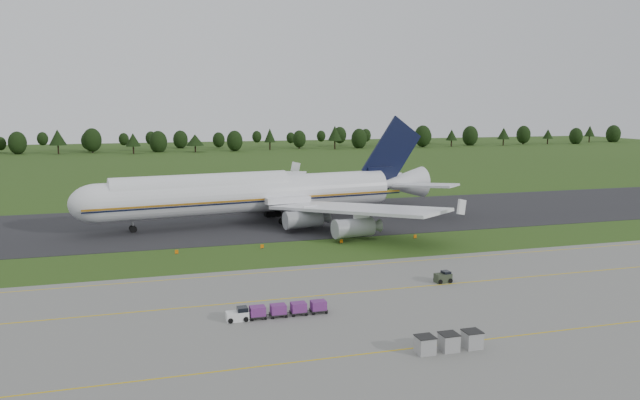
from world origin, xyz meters
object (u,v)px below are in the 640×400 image
object	(u,v)px
aircraft	(258,193)
baggage_train	(276,310)
edge_markers	(302,244)
uld_row	(449,342)
utility_cart	(443,278)

from	to	relation	value
aircraft	baggage_train	world-z (taller)	aircraft
edge_markers	uld_row	bearing A→B (deg)	-87.89
baggage_train	uld_row	xyz separation A→B (m)	(13.26, -13.53, 0.11)
uld_row	edge_markers	bearing A→B (deg)	92.11
edge_markers	aircraft	bearing A→B (deg)	97.83
utility_cart	edge_markers	xyz separation A→B (m)	(-11.72, 25.63, -0.34)
edge_markers	utility_cart	bearing A→B (deg)	-65.43
aircraft	utility_cart	distance (m)	49.97
baggage_train	edge_markers	distance (m)	34.45
aircraft	uld_row	distance (m)	68.16
aircraft	utility_cart	size ratio (longest dim) A/B	34.05
utility_cart	edge_markers	bearing A→B (deg)	114.57
utility_cart	aircraft	bearing A→B (deg)	107.23
baggage_train	edge_markers	bearing A→B (deg)	70.38
aircraft	utility_cart	xyz separation A→B (m)	(14.73, -47.47, -5.17)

